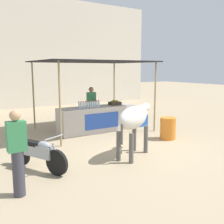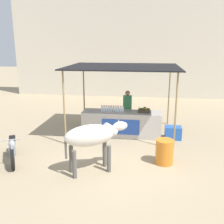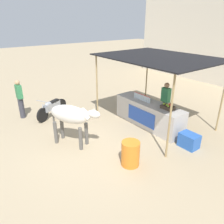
% 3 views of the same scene
% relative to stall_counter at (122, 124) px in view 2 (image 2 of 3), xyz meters
% --- Properties ---
extents(ground_plane, '(60.00, 60.00, 0.00)m').
position_rel_stall_counter_xyz_m(ground_plane, '(0.00, -2.20, -0.48)').
color(ground_plane, tan).
extents(building_wall_far, '(16.00, 0.50, 6.70)m').
position_rel_stall_counter_xyz_m(building_wall_far, '(0.00, 7.78, 2.87)').
color(building_wall_far, beige).
rests_on(building_wall_far, ground).
extents(stall_counter, '(3.00, 0.82, 0.96)m').
position_rel_stall_counter_xyz_m(stall_counter, '(0.00, 0.00, 0.00)').
color(stall_counter, '#B2ADA8').
rests_on(stall_counter, ground).
extents(stall_awning, '(4.20, 3.20, 2.66)m').
position_rel_stall_counter_xyz_m(stall_awning, '(0.00, 0.30, 2.07)').
color(stall_awning, black).
rests_on(stall_awning, ground).
extents(water_bottle_row, '(0.88, 0.07, 0.25)m').
position_rel_stall_counter_xyz_m(water_bottle_row, '(-0.35, -0.05, 0.59)').
color(water_bottle_row, silver).
rests_on(water_bottle_row, stall_counter).
extents(fruit_crate, '(0.44, 0.32, 0.18)m').
position_rel_stall_counter_xyz_m(fruit_crate, '(0.85, 0.06, 0.56)').
color(fruit_crate, '#3F3326').
rests_on(fruit_crate, stall_counter).
extents(vendor_behind_counter, '(0.34, 0.22, 1.65)m').
position_rel_stall_counter_xyz_m(vendor_behind_counter, '(0.16, 0.75, 0.37)').
color(vendor_behind_counter, '#383842').
rests_on(vendor_behind_counter, ground).
extents(cooler_box, '(0.60, 0.44, 0.48)m').
position_rel_stall_counter_xyz_m(cooler_box, '(1.96, -0.10, -0.24)').
color(cooler_box, blue).
rests_on(cooler_box, ground).
extents(water_barrel, '(0.53, 0.53, 0.75)m').
position_rel_stall_counter_xyz_m(water_barrel, '(1.51, -2.26, -0.11)').
color(water_barrel, orange).
rests_on(water_barrel, ground).
extents(cow, '(1.77, 1.20, 1.44)m').
position_rel_stall_counter_xyz_m(cow, '(-0.51, -3.04, 0.55)').
color(cow, silver).
rests_on(cow, ground).
extents(motorcycle_parked, '(0.94, 1.64, 0.90)m').
position_rel_stall_counter_xyz_m(motorcycle_parked, '(-3.06, -2.71, -0.05)').
color(motorcycle_parked, black).
rests_on(motorcycle_parked, ground).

